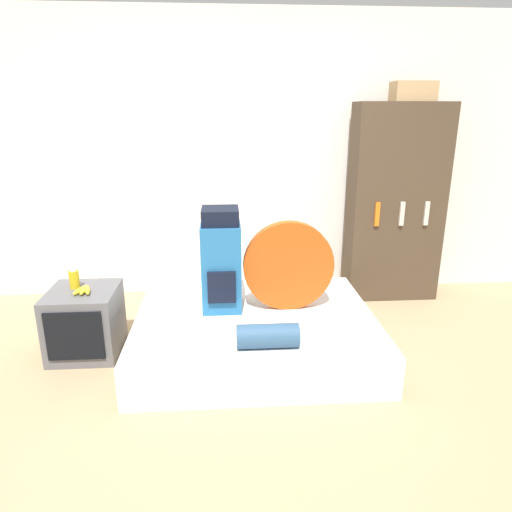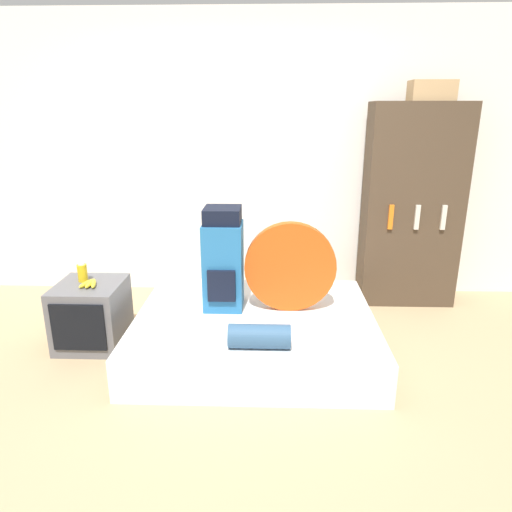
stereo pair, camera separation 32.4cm
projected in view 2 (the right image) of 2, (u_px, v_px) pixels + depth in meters
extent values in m
plane|color=tan|center=(235.00, 390.00, 2.96)|extent=(16.00, 16.00, 0.00)
cube|color=white|center=(248.00, 159.00, 4.29)|extent=(8.00, 0.05, 2.60)
cube|color=white|center=(255.00, 332.00, 3.43)|extent=(1.74, 1.43, 0.30)
cube|color=#23669E|center=(223.00, 266.00, 3.42)|extent=(0.29, 0.30, 0.65)
cube|color=black|center=(222.00, 215.00, 3.32)|extent=(0.27, 0.27, 0.12)
cube|color=black|center=(221.00, 286.00, 3.29)|extent=(0.20, 0.03, 0.24)
cylinder|color=#D14C14|center=(290.00, 267.00, 3.36)|extent=(0.68, 0.08, 0.68)
cylinder|color=#33567A|center=(259.00, 336.00, 2.88)|extent=(0.39, 0.16, 0.16)
cube|color=#5B5B60|center=(92.00, 314.00, 3.49)|extent=(0.48, 0.50, 0.49)
cube|color=black|center=(78.00, 328.00, 3.24)|extent=(0.39, 0.02, 0.36)
cylinder|color=gold|center=(82.00, 273.00, 3.46)|extent=(0.07, 0.07, 0.13)
cylinder|color=white|center=(81.00, 264.00, 3.43)|extent=(0.05, 0.05, 0.02)
ellipsoid|color=yellow|center=(87.00, 283.00, 3.38)|extent=(0.09, 0.18, 0.04)
ellipsoid|color=yellow|center=(90.00, 283.00, 3.38)|extent=(0.04, 0.18, 0.04)
ellipsoid|color=yellow|center=(93.00, 283.00, 3.38)|extent=(0.09, 0.18, 0.04)
cube|color=#473828|center=(412.00, 207.00, 4.11)|extent=(0.85, 0.33, 1.81)
cube|color=orange|center=(391.00, 217.00, 3.96)|extent=(0.04, 0.02, 0.22)
cube|color=beige|center=(417.00, 217.00, 3.95)|extent=(0.04, 0.02, 0.22)
cube|color=beige|center=(444.00, 217.00, 3.95)|extent=(0.04, 0.02, 0.22)
cube|color=tan|center=(432.00, 91.00, 3.79)|extent=(0.36, 0.21, 0.17)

